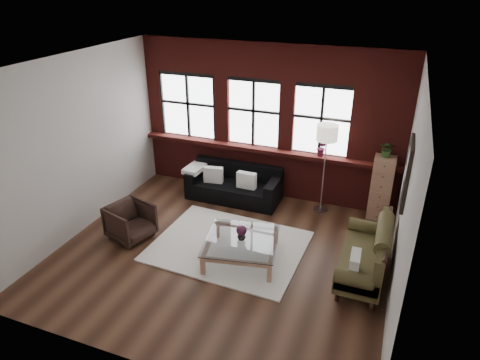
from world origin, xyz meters
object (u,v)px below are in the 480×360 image
(dark_sofa, at_px, (234,184))
(floor_lamp, at_px, (324,166))
(drawer_chest, at_px, (381,187))
(vintage_settee, at_px, (363,252))
(vase, at_px, (241,236))
(coffee_table, at_px, (241,250))
(armchair, at_px, (131,222))

(dark_sofa, height_order, floor_lamp, floor_lamp)
(drawer_chest, xyz_separation_m, floor_lamp, (-1.10, -0.14, 0.34))
(vintage_settee, distance_m, vase, 1.95)
(coffee_table, relative_size, vase, 8.09)
(dark_sofa, height_order, vase, dark_sofa)
(dark_sofa, xyz_separation_m, drawer_chest, (2.93, 0.34, 0.29))
(coffee_table, bearing_deg, dark_sofa, 115.09)
(coffee_table, relative_size, floor_lamp, 0.60)
(vintage_settee, bearing_deg, armchair, -174.88)
(drawer_chest, bearing_deg, coffee_table, -131.64)
(vintage_settee, relative_size, vase, 11.54)
(coffee_table, distance_m, vase, 0.27)
(armchair, bearing_deg, drawer_chest, -43.68)
(vintage_settee, bearing_deg, vase, -172.07)
(vintage_settee, height_order, floor_lamp, floor_lamp)
(dark_sofa, bearing_deg, armchair, -120.49)
(armchair, height_order, floor_lamp, floor_lamp)
(dark_sofa, height_order, drawer_chest, drawer_chest)
(dark_sofa, bearing_deg, drawer_chest, 6.54)
(vase, distance_m, floor_lamp, 2.38)
(floor_lamp, bearing_deg, vase, -113.33)
(vintage_settee, height_order, armchair, vintage_settee)
(vintage_settee, xyz_separation_m, armchair, (-4.04, -0.36, -0.12))
(vase, xyz_separation_m, drawer_chest, (2.02, 2.28, 0.18))
(coffee_table, distance_m, floor_lamp, 2.45)
(armchair, bearing_deg, floor_lamp, -37.19)
(vintage_settee, xyz_separation_m, drawer_chest, (0.09, 2.01, 0.19))
(armchair, distance_m, vase, 2.11)
(coffee_table, height_order, vase, vase)
(armchair, xyz_separation_m, coffee_table, (2.10, 0.09, -0.14))
(vintage_settee, bearing_deg, floor_lamp, 118.49)
(vintage_settee, distance_m, drawer_chest, 2.02)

